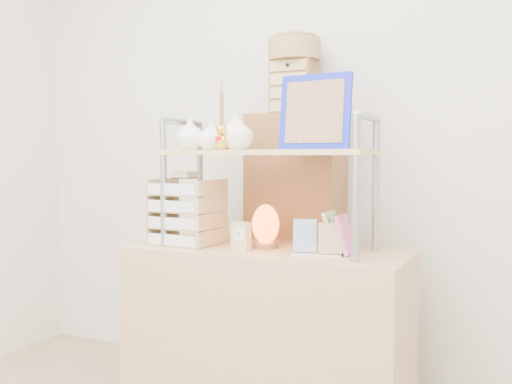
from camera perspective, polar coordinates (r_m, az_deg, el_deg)
desk at (r=2.55m, az=1.13°, el=-14.01°), size 1.20×0.50×0.75m
cabinet at (r=2.82m, az=3.94°, el=-6.03°), size 0.45×0.24×1.35m
hutch at (r=2.48m, az=-0.48°, el=4.69°), size 0.90×0.34×0.75m
letter_tray at (r=2.58m, az=-7.11°, el=-2.31°), size 0.27×0.26×0.33m
salt_lamp at (r=2.46m, az=0.97°, el=-3.40°), size 0.12×0.12×0.19m
desk_clock at (r=2.41m, az=-1.52°, el=-4.40°), size 0.09×0.05×0.12m
postcard_stand at (r=2.29m, az=6.07°, el=-5.33°), size 0.21×0.12×0.14m
drawer_chest at (r=2.77m, az=3.83°, el=10.41°), size 0.20×0.16×0.25m
woven_basket at (r=2.80m, az=3.87°, el=13.96°), size 0.25×0.25×0.10m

